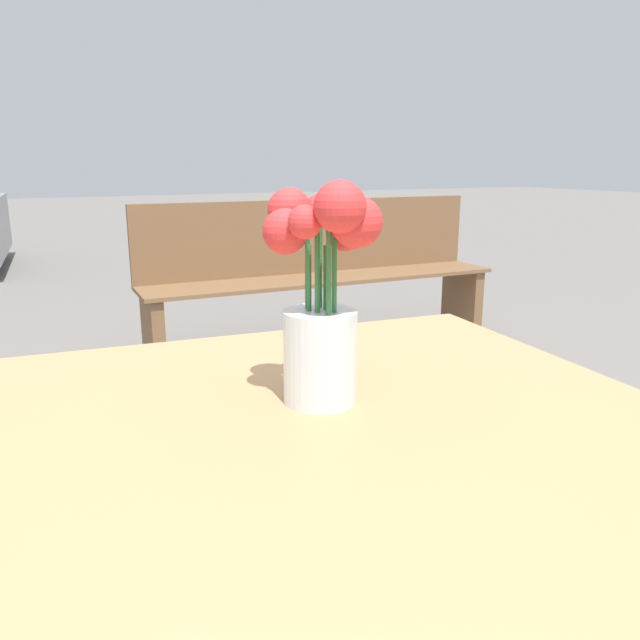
% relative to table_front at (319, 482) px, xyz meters
% --- Properties ---
extents(table_front, '(1.08, 1.01, 0.71)m').
position_rel_table_front_xyz_m(table_front, '(0.00, 0.00, 0.00)').
color(table_front, tan).
rests_on(table_front, ground_plane).
extents(flower_vase, '(0.14, 0.17, 0.31)m').
position_rel_table_front_xyz_m(flower_vase, '(0.04, 0.06, 0.23)').
color(flower_vase, silver).
rests_on(flower_vase, table_front).
extents(bench_near, '(1.98, 0.43, 0.85)m').
position_rel_table_front_xyz_m(bench_near, '(1.18, 2.33, -0.15)').
color(bench_near, brown).
rests_on(bench_near, ground_plane).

